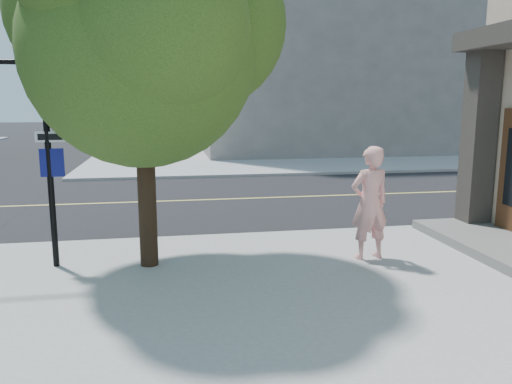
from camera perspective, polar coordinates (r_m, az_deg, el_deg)
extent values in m
plane|color=black|center=(11.33, -24.85, -5.85)|extent=(140.00, 140.00, 0.00)
cube|color=black|center=(15.60, -20.72, -1.35)|extent=(140.00, 9.00, 0.01)
cube|color=#999999|center=(33.85, 8.22, 5.18)|extent=(29.00, 25.00, 0.12)
cube|color=slate|center=(10.77, 26.04, -5.58)|extent=(1.60, 4.00, 0.18)
cube|color=#35302B|center=(12.12, 24.00, 5.88)|extent=(0.55, 0.55, 4.20)
cube|color=slate|center=(34.62, 9.08, 16.97)|extent=(18.00, 16.00, 14.00)
imported|color=pink|center=(9.26, 12.80, -1.24)|extent=(0.82, 0.61, 2.06)
cylinder|color=black|center=(8.77, -12.37, 1.66)|extent=(0.31, 0.31, 3.12)
sphere|color=#37571C|center=(8.71, -12.91, 15.33)|extent=(3.82, 3.82, 3.82)
sphere|color=#37571C|center=(9.31, -6.13, 18.40)|extent=(2.95, 2.95, 2.95)
sphere|color=#37571C|center=(9.56, -18.36, 18.79)|extent=(2.78, 2.78, 2.78)
sphere|color=#37571C|center=(7.79, -10.65, 17.98)|extent=(2.60, 2.60, 2.60)
cylinder|color=black|center=(9.16, -22.46, 3.11)|extent=(0.10, 0.10, 3.64)
cube|color=white|center=(9.09, -22.36, 5.82)|extent=(0.48, 0.04, 0.17)
cube|color=navy|center=(9.13, -22.18, 3.11)|extent=(0.39, 0.04, 0.48)
imported|color=black|center=(9.10, -22.95, 10.16)|extent=(0.14, 0.17, 0.87)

